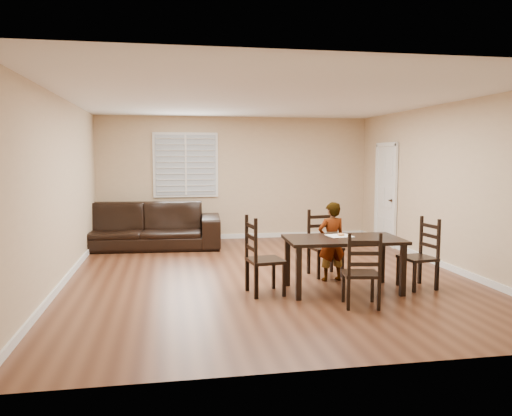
{
  "coord_description": "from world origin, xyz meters",
  "views": [
    {
      "loc": [
        -1.48,
        -7.49,
        1.85
      ],
      "look_at": [
        -0.08,
        0.47,
        1.0
      ],
      "focal_mm": 35.0,
      "sensor_mm": 36.0,
      "label": 1
    }
  ],
  "objects_px": {
    "chair_far": "(363,274)",
    "child": "(331,241)",
    "chair_left": "(256,259)",
    "sofa": "(142,226)",
    "chair_right": "(425,256)",
    "chair_near": "(322,245)",
    "donut": "(341,234)",
    "dining_table": "(343,244)"
  },
  "relations": [
    {
      "from": "chair_near",
      "to": "dining_table",
      "type": "bearing_deg",
      "value": -98.71
    },
    {
      "from": "dining_table",
      "to": "sofa",
      "type": "relative_size",
      "value": 0.52
    },
    {
      "from": "child",
      "to": "chair_near",
      "type": "bearing_deg",
      "value": -97.04
    },
    {
      "from": "child",
      "to": "sofa",
      "type": "relative_size",
      "value": 0.38
    },
    {
      "from": "sofa",
      "to": "chair_far",
      "type": "bearing_deg",
      "value": -54.58
    },
    {
      "from": "chair_far",
      "to": "child",
      "type": "bearing_deg",
      "value": -82.83
    },
    {
      "from": "chair_far",
      "to": "sofa",
      "type": "bearing_deg",
      "value": -48.33
    },
    {
      "from": "chair_right",
      "to": "donut",
      "type": "height_order",
      "value": "chair_right"
    },
    {
      "from": "chair_far",
      "to": "sofa",
      "type": "relative_size",
      "value": 0.3
    },
    {
      "from": "dining_table",
      "to": "child",
      "type": "height_order",
      "value": "child"
    },
    {
      "from": "donut",
      "to": "child",
      "type": "bearing_deg",
      "value": 90.64
    },
    {
      "from": "chair_near",
      "to": "chair_far",
      "type": "distance_m",
      "value": 1.83
    },
    {
      "from": "chair_right",
      "to": "chair_far",
      "type": "bearing_deg",
      "value": -64.77
    },
    {
      "from": "chair_far",
      "to": "child",
      "type": "height_order",
      "value": "child"
    },
    {
      "from": "chair_far",
      "to": "chair_right",
      "type": "xyz_separation_m",
      "value": [
        1.24,
        0.8,
        0.02
      ]
    },
    {
      "from": "chair_left",
      "to": "dining_table",
      "type": "bearing_deg",
      "value": -98.72
    },
    {
      "from": "chair_near",
      "to": "chair_right",
      "type": "distance_m",
      "value": 1.56
    },
    {
      "from": "sofa",
      "to": "donut",
      "type": "bearing_deg",
      "value": -47.22
    },
    {
      "from": "chair_right",
      "to": "sofa",
      "type": "bearing_deg",
      "value": -140.45
    },
    {
      "from": "chair_near",
      "to": "sofa",
      "type": "xyz_separation_m",
      "value": [
        -2.88,
        2.74,
        -0.01
      ]
    },
    {
      "from": "dining_table",
      "to": "chair_left",
      "type": "height_order",
      "value": "chair_left"
    },
    {
      "from": "child",
      "to": "sofa",
      "type": "bearing_deg",
      "value": -55.37
    },
    {
      "from": "sofa",
      "to": "chair_right",
      "type": "bearing_deg",
      "value": -39.11
    },
    {
      "from": "chair_left",
      "to": "child",
      "type": "distance_m",
      "value": 1.34
    },
    {
      "from": "dining_table",
      "to": "donut",
      "type": "xyz_separation_m",
      "value": [
        0.03,
        0.18,
        0.11
      ]
    },
    {
      "from": "sofa",
      "to": "dining_table",
      "type": "bearing_deg",
      "value": -48.81
    },
    {
      "from": "chair_near",
      "to": "chair_right",
      "type": "bearing_deg",
      "value": -48.84
    },
    {
      "from": "chair_left",
      "to": "chair_right",
      "type": "distance_m",
      "value": 2.4
    },
    {
      "from": "chair_right",
      "to": "dining_table",
      "type": "bearing_deg",
      "value": -98.8
    },
    {
      "from": "donut",
      "to": "sofa",
      "type": "bearing_deg",
      "value": 129.0
    },
    {
      "from": "chair_far",
      "to": "child",
      "type": "relative_size",
      "value": 0.8
    },
    {
      "from": "chair_near",
      "to": "child",
      "type": "xyz_separation_m",
      "value": [
        0.0,
        -0.44,
        0.13
      ]
    },
    {
      "from": "chair_left",
      "to": "donut",
      "type": "height_order",
      "value": "chair_left"
    },
    {
      "from": "chair_right",
      "to": "child",
      "type": "bearing_deg",
      "value": -124.39
    },
    {
      "from": "chair_far",
      "to": "chair_left",
      "type": "distance_m",
      "value": 1.44
    },
    {
      "from": "chair_near",
      "to": "child",
      "type": "distance_m",
      "value": 0.45
    },
    {
      "from": "sofa",
      "to": "child",
      "type": "bearing_deg",
      "value": -43.97
    },
    {
      "from": "chair_near",
      "to": "chair_right",
      "type": "xyz_separation_m",
      "value": [
        1.18,
        -1.03,
        -0.01
      ]
    },
    {
      "from": "dining_table",
      "to": "chair_near",
      "type": "xyz_separation_m",
      "value": [
        0.02,
        1.0,
        -0.18
      ]
    },
    {
      "from": "dining_table",
      "to": "sofa",
      "type": "bearing_deg",
      "value": 129.63
    },
    {
      "from": "sofa",
      "to": "chair_near",
      "type": "bearing_deg",
      "value": -39.8
    },
    {
      "from": "chair_left",
      "to": "chair_right",
      "type": "height_order",
      "value": "chair_left"
    }
  ]
}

